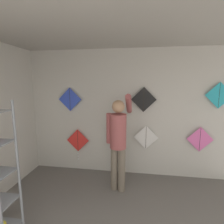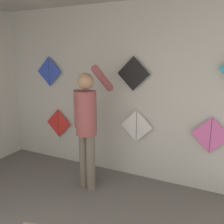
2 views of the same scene
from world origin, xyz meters
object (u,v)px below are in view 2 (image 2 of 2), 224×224
at_px(kite_2, 211,135).
at_px(kite_3, 49,71).
at_px(shopkeeper, 87,121).
at_px(kite_4, 133,74).
at_px(kite_1, 136,126).
at_px(kite_0, 59,125).

relative_size(kite_2, kite_3, 1.00).
distance_m(shopkeeper, kite_3, 1.49).
xyz_separation_m(kite_3, kite_4, (1.65, 0.00, 0.02)).
distance_m(kite_3, kite_4, 1.65).
relative_size(shopkeeper, kite_1, 3.52).
height_order(kite_1, kite_2, kite_2).
relative_size(shopkeeper, kite_3, 3.52).
xyz_separation_m(kite_0, kite_4, (1.50, 0.00, 1.02)).
distance_m(kite_2, kite_4, 1.45).
bearing_deg(shopkeeper, kite_0, 163.59).
bearing_deg(kite_3, kite_1, 0.00).
relative_size(kite_0, kite_1, 1.39).
height_order(kite_0, kite_1, kite_1).
xyz_separation_m(shopkeeper, kite_0, (-1.03, 0.63, -0.36)).
relative_size(kite_1, kite_4, 1.00).
xyz_separation_m(kite_0, kite_3, (-0.15, 0.00, 1.01)).
distance_m(kite_1, kite_2, 1.12).
relative_size(kite_0, kite_2, 1.39).
relative_size(kite_3, kite_4, 1.00).
height_order(kite_1, kite_4, kite_4).
bearing_deg(kite_4, shopkeeper, -126.81).
bearing_deg(shopkeeper, kite_2, 35.67).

